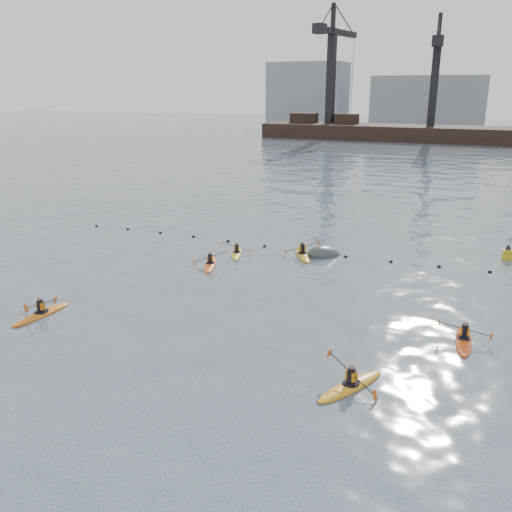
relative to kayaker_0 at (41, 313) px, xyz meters
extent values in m
plane|color=#384651|center=(7.70, -6.67, -0.11)|extent=(400.00, 400.00, 0.00)
sphere|color=black|center=(-9.30, 15.83, -0.08)|extent=(0.24, 0.24, 0.24)
sphere|color=black|center=(-6.30, 15.99, -0.08)|extent=(0.24, 0.24, 0.24)
sphere|color=black|center=(-3.30, 16.07, -0.08)|extent=(0.24, 0.24, 0.24)
sphere|color=black|center=(-0.30, 16.04, -0.08)|extent=(0.24, 0.24, 0.24)
sphere|color=black|center=(2.70, 15.91, -0.08)|extent=(0.24, 0.24, 0.24)
sphere|color=black|center=(5.70, 15.74, -0.08)|extent=(0.24, 0.24, 0.24)
sphere|color=black|center=(8.70, 15.61, -0.08)|extent=(0.24, 0.24, 0.24)
sphere|color=black|center=(11.70, 15.58, -0.08)|extent=(0.24, 0.24, 0.24)
sphere|color=black|center=(14.70, 15.67, -0.08)|extent=(0.24, 0.24, 0.24)
sphere|color=black|center=(17.70, 15.83, -0.08)|extent=(0.24, 0.24, 0.24)
sphere|color=black|center=(20.70, 15.99, -0.08)|extent=(0.24, 0.24, 0.24)
cube|color=black|center=(7.70, 103.33, 0.74)|extent=(72.00, 12.00, 4.50)
cube|color=black|center=(-20.30, 103.33, 4.09)|extent=(6.00, 3.00, 2.20)
cube|color=black|center=(-10.30, 103.33, 4.09)|extent=(5.00, 3.00, 2.20)
cube|color=black|center=(-14.30, 103.33, 12.99)|extent=(1.85, 1.85, 20.00)
cube|color=black|center=(-13.83, 105.99, 22.39)|extent=(4.31, 17.93, 1.20)
cube|color=black|center=(-15.39, 97.12, 22.39)|extent=(2.62, 2.94, 2.00)
cube|color=black|center=(-14.30, 103.33, 25.49)|extent=(0.93, 0.93, 5.00)
cube|color=black|center=(7.70, 103.33, 11.49)|extent=(1.73, 1.73, 17.00)
cube|color=black|center=(7.51, 105.57, 19.39)|extent=(2.50, 15.05, 1.20)
cube|color=black|center=(8.16, 98.10, 19.39)|extent=(2.42, 2.78, 2.00)
cube|color=black|center=(7.70, 103.33, 22.49)|extent=(0.87, 0.87, 5.00)
cube|color=gray|center=(-32.30, 143.33, 8.89)|extent=(22.00, 14.00, 18.00)
cube|color=gray|center=(2.70, 143.33, 6.89)|extent=(30.00, 14.00, 14.00)
ellipsoid|color=orange|center=(0.00, 0.00, -0.06)|extent=(1.02, 3.59, 0.35)
cylinder|color=black|center=(0.00, 0.00, 0.08)|extent=(0.72, 0.72, 0.07)
cylinder|color=black|center=(0.00, 0.00, 0.39)|extent=(0.33, 0.33, 0.58)
cube|color=orange|center=(0.00, 0.00, 0.41)|extent=(0.42, 0.28, 0.38)
sphere|color=#8C6651|center=(0.00, 0.00, 0.78)|extent=(0.23, 0.23, 0.23)
cylinder|color=black|center=(0.00, 0.00, 0.50)|extent=(2.26, 0.24, 0.96)
cube|color=#D85914|center=(-1.13, 0.10, 0.07)|extent=(0.21, 0.17, 0.37)
cube|color=#D85914|center=(1.13, -0.10, 0.93)|extent=(0.21, 0.17, 0.37)
ellipsoid|color=orange|center=(15.96, -0.66, -0.06)|extent=(2.27, 3.51, 0.36)
cylinder|color=black|center=(15.96, -0.66, 0.08)|extent=(0.90, 0.90, 0.07)
cylinder|color=black|center=(15.96, -0.66, 0.40)|extent=(0.34, 0.34, 0.58)
cube|color=orange|center=(15.96, -0.66, 0.42)|extent=(0.47, 0.40, 0.38)
sphere|color=#8C6651|center=(15.96, -0.66, 0.79)|extent=(0.23, 0.23, 0.23)
cylinder|color=black|center=(15.96, -0.66, 0.51)|extent=(2.08, 1.09, 0.90)
cube|color=#D85914|center=(14.95, -0.14, 0.91)|extent=(0.24, 0.22, 0.38)
cube|color=#D85914|center=(16.98, -1.18, 0.10)|extent=(0.24, 0.22, 0.38)
ellipsoid|color=#F15416|center=(4.10, 10.42, -0.07)|extent=(1.83, 3.36, 0.33)
cylinder|color=black|center=(4.10, 10.42, 0.07)|extent=(0.81, 0.81, 0.06)
cylinder|color=black|center=(4.10, 10.42, 0.36)|extent=(0.31, 0.31, 0.54)
cube|color=orange|center=(4.10, 10.42, 0.38)|extent=(0.43, 0.35, 0.36)
sphere|color=#8C6651|center=(4.10, 10.42, 0.73)|extent=(0.22, 0.22, 0.22)
cylinder|color=black|center=(4.10, 10.42, 0.47)|extent=(2.03, 0.82, 0.84)
cube|color=#D85914|center=(3.11, 10.03, 0.09)|extent=(0.21, 0.20, 0.35)
cube|color=#D85914|center=(5.10, 10.80, 0.84)|extent=(0.21, 0.20, 0.35)
ellipsoid|color=yellow|center=(4.64, 13.31, -0.07)|extent=(1.60, 3.09, 0.31)
cylinder|color=black|center=(4.64, 13.31, 0.05)|extent=(0.73, 0.73, 0.06)
cylinder|color=black|center=(4.64, 13.31, 0.32)|extent=(0.29, 0.29, 0.50)
cube|color=orange|center=(4.64, 13.31, 0.34)|extent=(0.39, 0.31, 0.32)
sphere|color=#8C6651|center=(4.64, 13.31, 0.66)|extent=(0.20, 0.20, 0.20)
cylinder|color=black|center=(4.64, 13.31, 0.42)|extent=(1.91, 0.71, 0.67)
cube|color=#D85914|center=(3.73, 12.98, 0.71)|extent=(0.18, 0.17, 0.32)
cube|color=#D85914|center=(5.56, 13.63, 0.12)|extent=(0.18, 0.17, 0.32)
ellipsoid|color=#D44613|center=(19.72, 5.23, -0.06)|extent=(0.92, 3.53, 0.35)
cylinder|color=black|center=(19.72, 5.23, 0.08)|extent=(0.70, 0.70, 0.07)
cylinder|color=black|center=(19.72, 5.23, 0.38)|extent=(0.33, 0.33, 0.57)
cube|color=orange|center=(19.72, 5.23, 0.40)|extent=(0.41, 0.26, 0.37)
sphere|color=#8C6651|center=(19.72, 5.23, 0.77)|extent=(0.23, 0.23, 0.23)
cylinder|color=black|center=(19.72, 5.23, 0.49)|extent=(2.38, 0.19, 0.41)
cube|color=#D85914|center=(20.83, 5.30, 0.32)|extent=(0.12, 0.16, 0.38)
cube|color=#D85914|center=(18.61, 5.16, 0.67)|extent=(0.12, 0.16, 0.38)
ellipsoid|color=gold|center=(8.88, 14.76, -0.06)|extent=(2.42, 3.52, 0.36)
cylinder|color=black|center=(8.88, 14.76, 0.08)|extent=(0.93, 0.93, 0.07)
cylinder|color=black|center=(8.88, 14.76, 0.40)|extent=(0.34, 0.34, 0.59)
cube|color=orange|center=(8.88, 14.76, 0.42)|extent=(0.48, 0.42, 0.39)
sphere|color=#8C6651|center=(8.88, 14.76, 0.80)|extent=(0.24, 0.24, 0.24)
cylinder|color=black|center=(8.88, 14.76, 0.52)|extent=(2.14, 1.23, 0.64)
cube|color=#D85914|center=(7.87, 14.19, 0.24)|extent=(0.21, 0.21, 0.39)
cube|color=#D85914|center=(9.89, 15.33, 0.79)|extent=(0.21, 0.21, 0.39)
ellipsoid|color=#3B3E40|center=(10.26, 15.45, -0.11)|extent=(3.00, 2.97, 1.76)
cylinder|color=gold|center=(21.70, 19.33, 0.17)|extent=(0.65, 0.65, 0.83)
cone|color=black|center=(21.70, 19.33, 0.77)|extent=(0.41, 0.41, 0.32)
camera|label=1|loc=(19.79, -18.86, 10.87)|focal=38.00mm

